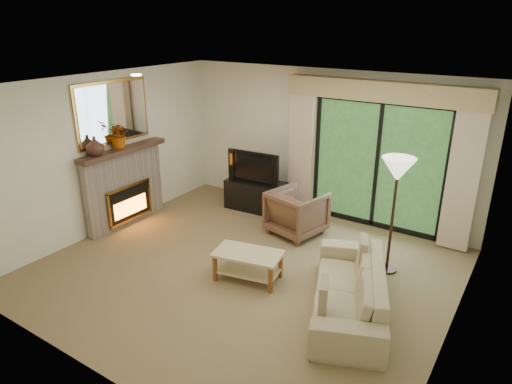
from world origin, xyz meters
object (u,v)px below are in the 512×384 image
Objects in this scene: sofa at (349,288)px; coffee_table at (248,266)px; media_console at (256,195)px; armchair at (297,212)px.

coffee_table is at bearing -107.69° from sofa.
media_console reaches higher than coffee_table.
armchair is 0.40× the size of sofa.
coffee_table is at bearing 107.95° from armchair.
media_console is at bearing -148.78° from sofa.
media_console is at bearing 108.95° from coffee_table.
armchair is at bearing -27.24° from media_console.
media_console is 0.53× the size of sofa.
sofa is (2.69, -2.02, 0.03)m from media_console.
armchair reaches higher than sofa.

